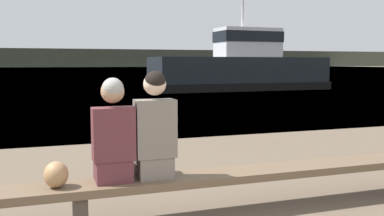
{
  "coord_description": "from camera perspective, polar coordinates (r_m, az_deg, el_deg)",
  "views": [
    {
      "loc": [
        -1.29,
        -1.65,
        1.58
      ],
      "look_at": [
        1.13,
        5.38,
        0.79
      ],
      "focal_mm": 40.0,
      "sensor_mm": 36.0,
      "label": 1
    }
  ],
  "objects": [
    {
      "name": "water_surface",
      "position": [
        128.45,
        -18.42,
        5.05
      ],
      "size": [
        240.0,
        240.0,
        0.0
      ],
      "primitive_type": "plane",
      "color": "#5684A3",
      "rests_on": "ground"
    },
    {
      "name": "far_shoreline",
      "position": [
        168.55,
        -18.6,
        6.35
      ],
      "size": [
        600.0,
        12.0,
        6.68
      ],
      "primitive_type": "cube",
      "color": "#424738",
      "rests_on": "ground"
    },
    {
      "name": "bench_main",
      "position": [
        4.22,
        -14.77,
        -10.8
      ],
      "size": [
        8.58,
        0.45,
        0.44
      ],
      "color": "brown",
      "rests_on": "ground"
    },
    {
      "name": "tugboat_red",
      "position": [
        25.27,
        6.54,
        5.04
      ],
      "size": [
        10.66,
        3.52,
        6.97
      ],
      "rotation": [
        0.0,
        0.0,
        1.6
      ],
      "color": "black",
      "rests_on": "water_surface"
    },
    {
      "name": "person_left",
      "position": [
        4.14,
        -10.48,
        -3.6
      ],
      "size": [
        0.39,
        0.37,
        1.0
      ],
      "color": "#56282D",
      "rests_on": "bench_main"
    },
    {
      "name": "person_right",
      "position": [
        4.21,
        -5.0,
        -2.94
      ],
      "size": [
        0.39,
        0.37,
        1.07
      ],
      "color": "#70665B",
      "rests_on": "bench_main"
    },
    {
      "name": "shopping_bag",
      "position": [
        4.15,
        -17.67,
        -8.45
      ],
      "size": [
        0.22,
        0.24,
        0.24
      ],
      "color": "#9E754C",
      "rests_on": "bench_main"
    }
  ]
}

